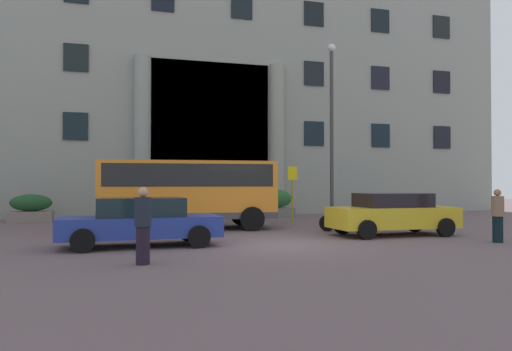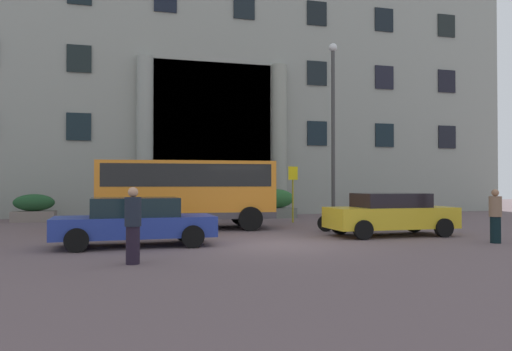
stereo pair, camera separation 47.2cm
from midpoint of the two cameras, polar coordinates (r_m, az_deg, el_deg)
ground_plane at (r=14.22m, az=3.17°, el=-8.30°), size 80.00×64.00×0.12m
office_building_facade at (r=32.43m, az=-6.75°, el=14.90°), size 38.10×9.68×21.23m
orange_minibus at (r=19.08m, az=-7.33°, el=-1.50°), size 6.75×3.12×2.61m
bus_stop_sign at (r=22.12m, az=4.93°, el=-1.43°), size 0.44×0.08×2.53m
hedge_planter_entrance_right at (r=25.06m, az=2.90°, el=-3.34°), size 1.98×0.89×1.47m
hedge_planter_entrance_left at (r=23.87m, az=-14.92°, el=-3.26°), size 1.69×0.76×1.62m
hedge_planter_east at (r=24.63m, az=-23.98°, el=-3.53°), size 1.88×0.89×1.27m
hedge_planter_far_west at (r=27.37m, az=15.56°, el=-3.33°), size 2.06×0.97×1.25m
white_taxi_kerbside at (r=17.19m, az=16.17°, el=-4.31°), size 4.27×1.94×1.43m
parked_sedan_far at (r=14.16m, az=-13.00°, el=-5.21°), size 4.46×2.03×1.36m
scooter_by_planter at (r=18.30m, az=10.98°, el=-5.00°), size 1.99×0.80×0.89m
pedestrian_woman_dark_dress at (r=11.01m, az=-12.97°, el=-5.68°), size 0.36×0.36×1.69m
pedestrian_woman_with_bag at (r=16.23m, az=26.89°, el=-4.25°), size 0.36×0.36×1.59m
lamppost_plaza_centre at (r=24.14m, az=9.54°, el=6.61°), size 0.40×0.40×8.57m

